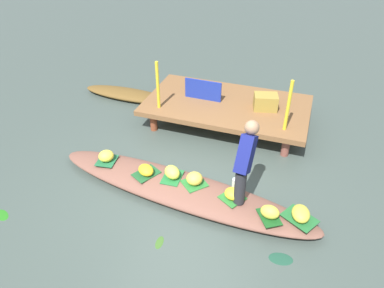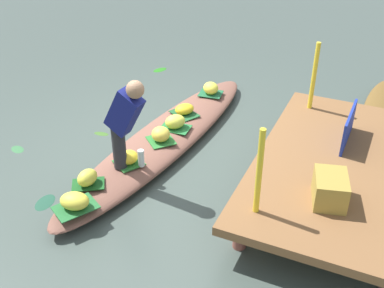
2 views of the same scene
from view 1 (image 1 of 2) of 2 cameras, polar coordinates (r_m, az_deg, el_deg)
The scene contains 27 objects.
canal_water at distance 5.69m, azimuth -1.86°, elevation -8.00°, with size 40.00×40.00×0.00m, color #414E48.
dock_platform at distance 7.23m, azimuth 5.52°, elevation 6.06°, with size 3.20×1.80×0.46m.
vendor_boat at distance 5.61m, azimuth -1.88°, elevation -7.14°, with size 4.33×0.81×0.23m, color brown.
moored_boat at distance 8.42m, azimuth -10.07°, elevation 7.75°, with size 2.17×0.54×0.18m, color brown.
leaf_mat_0 at distance 5.14m, azimuth 12.12°, elevation -11.21°, with size 0.37×0.25×0.01m, color #18501E.
banana_bunch_0 at distance 5.07m, azimuth 12.25°, elevation -10.48°, with size 0.26×0.19×0.19m, color yellow.
leaf_mat_1 at distance 5.22m, azimuth 16.69°, elevation -11.18°, with size 0.45×0.32×0.01m, color #236630.
banana_bunch_1 at distance 5.16m, azimuth 16.86°, elevation -10.51°, with size 0.32×0.24×0.17m, color yellow.
leaf_mat_2 at distance 5.65m, azimuth -3.14°, elevation -5.24°, with size 0.40×0.28×0.01m, color #226E34.
banana_bunch_2 at distance 5.58m, azimuth -3.17°, elevation -4.49°, with size 0.28×0.22×0.19m, color #E5E74B.
leaf_mat_3 at distance 5.52m, azimuth 0.38°, elevation -6.24°, with size 0.34×0.32×0.01m, color #29722F.
banana_bunch_3 at distance 5.46m, azimuth 0.39°, elevation -5.49°, with size 0.24×0.25×0.19m, color yellow.
leaf_mat_4 at distance 5.32m, azimuth 6.39°, elevation -8.46°, with size 0.31×0.32×0.01m, color #2B742F.
banana_bunch_4 at distance 5.27m, azimuth 6.45°, elevation -7.83°, with size 0.22×0.24×0.16m, color yellow.
leaf_mat_5 at distance 6.13m, azimuth -13.34°, elevation -2.54°, with size 0.35×0.30×0.01m, color #1F6039.
banana_bunch_5 at distance 6.08m, azimuth -13.45°, elevation -1.85°, with size 0.25×0.23×0.19m, color #F9E545.
leaf_mat_6 at distance 5.75m, azimuth -7.27°, elevation -4.67°, with size 0.40×0.28×0.01m, color #1E542A.
banana_bunch_6 at distance 5.70m, azimuth -7.32°, elevation -4.11°, with size 0.29×0.22×0.15m, color yellow.
vendor_person at distance 4.92m, azimuth 8.41°, elevation -2.47°, with size 0.23×0.52×1.20m.
water_bottle at distance 5.38m, azimuth 6.75°, elevation -6.43°, with size 0.08×0.08×0.22m, color silver.
market_banner at distance 7.22m, azimuth 1.76°, elevation 8.56°, with size 0.75×0.03×0.41m, color #1D329D.
railing_post_west at distance 6.83m, azimuth -5.45°, elevation 9.24°, with size 0.06×0.06×0.94m, color yellow.
railing_post_east at distance 6.31m, azimuth 15.02°, elevation 5.85°, with size 0.06×0.06×0.94m, color yellow.
produce_crate at distance 7.04m, azimuth 11.58°, elevation 6.56°, with size 0.44×0.32×0.30m, color olive.
drifting_plant_1 at distance 6.05m, azimuth -27.93°, elevation -9.89°, with size 0.28×0.16×0.01m, color #25761B.
drifting_plant_2 at distance 5.05m, azimuth -5.18°, elevation -15.27°, with size 0.22×0.10×0.01m, color #3A6324.
drifting_plant_3 at distance 5.00m, azimuth 13.89°, elevation -17.24°, with size 0.31×0.20×0.01m, color #1E4A36.
Camera 1 is at (1.54, -3.86, 3.88)m, focal length 33.65 mm.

